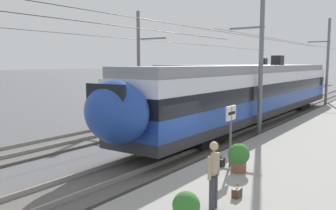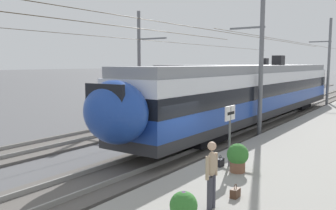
% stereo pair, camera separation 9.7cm
% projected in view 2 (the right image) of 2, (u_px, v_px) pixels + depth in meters
% --- Properties ---
extents(ground_plane, '(400.00, 400.00, 0.00)m').
position_uv_depth(ground_plane, '(175.00, 168.00, 13.69)').
color(ground_plane, '#565659').
extents(platform_slab, '(120.00, 6.77, 0.39)m').
position_uv_depth(platform_slab, '(291.00, 185.00, 11.15)').
color(platform_slab, gray).
rests_on(platform_slab, ground).
extents(track_near, '(120.00, 3.00, 0.28)m').
position_uv_depth(track_near, '(151.00, 161.00, 14.34)').
color(track_near, '#5B5651').
rests_on(track_near, ground).
extents(track_far, '(120.00, 3.00, 0.28)m').
position_uv_depth(track_far, '(59.00, 143.00, 17.61)').
color(track_far, '#5B5651').
rests_on(track_far, ground).
extents(train_near_platform, '(27.27, 2.89, 4.27)m').
position_uv_depth(train_near_platform, '(255.00, 91.00, 22.91)').
color(train_near_platform, '#2D2D30').
rests_on(train_near_platform, track_near).
extents(train_far_track, '(30.43, 2.86, 4.27)m').
position_uv_depth(train_far_track, '(246.00, 81.00, 36.10)').
color(train_far_track, '#2D2D30').
rests_on(train_far_track, track_far).
extents(catenary_mast_mid, '(38.60, 1.98, 8.24)m').
position_uv_depth(catenary_mast_mid, '(259.00, 58.00, 18.96)').
color(catenary_mast_mid, slate).
rests_on(catenary_mast_mid, ground).
extents(catenary_mast_east, '(38.60, 1.98, 8.06)m').
position_uv_depth(catenary_mast_east, '(328.00, 61.00, 32.84)').
color(catenary_mast_east, slate).
rests_on(catenary_mast_east, ground).
extents(catenary_mast_far_side, '(38.60, 2.55, 7.66)m').
position_uv_depth(catenary_mast_far_side, '(141.00, 63.00, 25.57)').
color(catenary_mast_far_side, slate).
rests_on(catenary_mast_far_side, ground).
extents(platform_sign, '(0.70, 0.08, 2.12)m').
position_uv_depth(platform_sign, '(230.00, 122.00, 12.40)').
color(platform_sign, '#59595B').
rests_on(platform_sign, platform_slab).
extents(passenger_walking, '(0.53, 0.22, 1.69)m').
position_uv_depth(passenger_walking, '(212.00, 171.00, 8.78)').
color(passenger_walking, '#383842').
rests_on(passenger_walking, platform_slab).
extents(handbag_beside_passenger, '(0.32, 0.18, 0.37)m').
position_uv_depth(handbag_beside_passenger, '(235.00, 193.00, 9.59)').
color(handbag_beside_passenger, '#472D1E').
rests_on(handbag_beside_passenger, platform_slab).
extents(handbag_near_sign, '(0.32, 0.18, 0.40)m').
position_uv_depth(handbag_near_sign, '(220.00, 162.00, 12.49)').
color(handbag_near_sign, black).
rests_on(handbag_near_sign, platform_slab).
extents(potted_plant_platform_edge, '(0.61, 0.61, 0.84)m').
position_uv_depth(potted_plant_platform_edge, '(184.00, 208.00, 7.73)').
color(potted_plant_platform_edge, brown).
rests_on(potted_plant_platform_edge, platform_slab).
extents(potted_plant_by_shelter, '(0.72, 0.72, 0.96)m').
position_uv_depth(potted_plant_by_shelter, '(238.00, 156.00, 11.80)').
color(potted_plant_by_shelter, brown).
rests_on(potted_plant_by_shelter, platform_slab).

